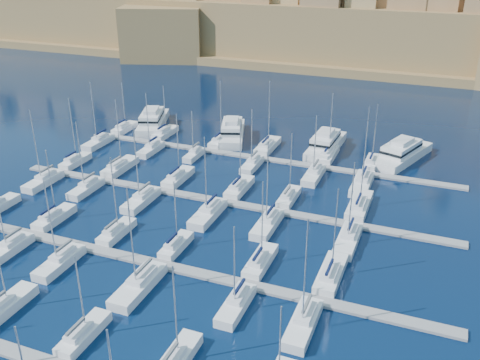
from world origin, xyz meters
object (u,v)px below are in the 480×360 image
at_px(sailboat_4, 176,360).
at_px(motor_yacht_b, 232,131).
at_px(motor_yacht_c, 326,144).
at_px(motor_yacht_d, 402,153).
at_px(sailboat_2, 5,307).
at_px(motor_yacht_a, 153,120).

distance_m(sailboat_4, motor_yacht_b, 74.08).
relative_size(motor_yacht_b, motor_yacht_c, 1.03).
height_order(motor_yacht_b, motor_yacht_d, same).
bearing_deg(motor_yacht_c, sailboat_2, -109.65).
xyz_separation_m(motor_yacht_c, motor_yacht_d, (16.43, 0.49, 0.00)).
relative_size(sailboat_4, motor_yacht_c, 0.74).
xyz_separation_m(motor_yacht_a, motor_yacht_c, (44.21, -0.37, 0.00)).
distance_m(sailboat_2, motor_yacht_b, 70.42).
relative_size(sailboat_4, motor_yacht_d, 0.68).
xyz_separation_m(sailboat_4, motor_yacht_c, (0.41, 70.71, 0.99)).
relative_size(sailboat_4, motor_yacht_b, 0.72).
bearing_deg(motor_yacht_c, motor_yacht_a, 179.52).
bearing_deg(motor_yacht_d, motor_yacht_a, -179.89).
relative_size(sailboat_4, motor_yacht_a, 0.69).
relative_size(motor_yacht_c, motor_yacht_d, 0.92).
distance_m(sailboat_4, motor_yacht_d, 73.17).
height_order(sailboat_2, motor_yacht_a, sailboat_2).
relative_size(sailboat_2, motor_yacht_d, 0.71).
bearing_deg(motor_yacht_d, sailboat_4, -103.31).
height_order(sailboat_4, motor_yacht_b, sailboat_4).
distance_m(motor_yacht_b, motor_yacht_d, 38.94).
distance_m(sailboat_4, motor_yacht_a, 83.50).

